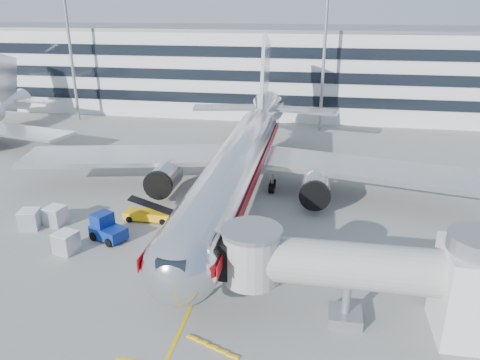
% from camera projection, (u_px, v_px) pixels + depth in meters
% --- Properties ---
extents(ground, '(180.00, 180.00, 0.00)m').
position_uv_depth(ground, '(217.00, 249.00, 40.21)').
color(ground, gray).
rests_on(ground, ground).
extents(lead_in_line, '(0.25, 70.00, 0.01)m').
position_uv_depth(lead_in_line, '(238.00, 203.00, 49.42)').
color(lead_in_line, '#E5BA0C').
rests_on(lead_in_line, ground).
extents(main_jet, '(50.95, 48.70, 16.06)m').
position_uv_depth(main_jet, '(241.00, 160.00, 49.50)').
color(main_jet, silver).
rests_on(main_jet, ground).
extents(jet_bridge, '(17.80, 4.50, 7.00)m').
position_uv_depth(jet_bridge, '(377.00, 272.00, 29.49)').
color(jet_bridge, silver).
rests_on(jet_bridge, ground).
extents(terminal, '(150.00, 24.25, 15.60)m').
position_uv_depth(terminal, '(282.00, 69.00, 90.79)').
color(terminal, silver).
rests_on(terminal, ground).
extents(light_mast_west, '(2.40, 1.20, 25.45)m').
position_uv_depth(light_mast_west, '(68.00, 34.00, 79.28)').
color(light_mast_west, gray).
rests_on(light_mast_west, ground).
extents(light_mast_centre, '(2.40, 1.20, 25.45)m').
position_uv_depth(light_mast_centre, '(325.00, 37.00, 72.29)').
color(light_mast_centre, gray).
rests_on(light_mast_centre, ground).
extents(belt_loader, '(4.84, 1.81, 2.31)m').
position_uv_depth(belt_loader, '(148.00, 214.00, 45.27)').
color(belt_loader, '#FFB90A').
rests_on(belt_loader, ground).
extents(baggage_tug, '(3.68, 3.07, 2.41)m').
position_uv_depth(baggage_tug, '(107.00, 228.00, 41.48)').
color(baggage_tug, navy).
rests_on(baggage_tug, ground).
extents(cargo_container_left, '(2.05, 2.05, 1.83)m').
position_uv_depth(cargo_container_left, '(30.00, 219.00, 43.54)').
color(cargo_container_left, silver).
rests_on(cargo_container_left, ground).
extents(cargo_container_right, '(1.94, 1.94, 1.79)m').
position_uv_depth(cargo_container_right, '(56.00, 216.00, 44.31)').
color(cargo_container_right, silver).
rests_on(cargo_container_right, ground).
extents(cargo_container_front, '(2.06, 2.06, 1.81)m').
position_uv_depth(cargo_container_front, '(66.00, 242.00, 39.37)').
color(cargo_container_front, silver).
rests_on(cargo_container_front, ground).
extents(ramp_worker, '(0.74, 0.76, 1.76)m').
position_uv_depth(ramp_worker, '(105.00, 224.00, 42.63)').
color(ramp_worker, '#D6FF1A').
rests_on(ramp_worker, ground).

